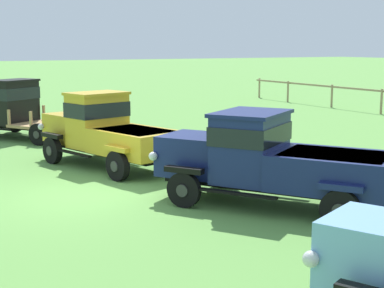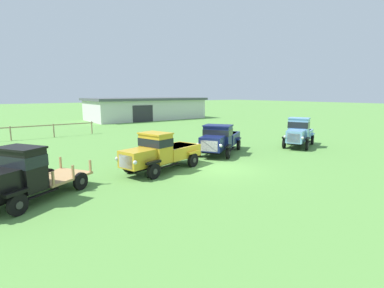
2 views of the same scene
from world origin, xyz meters
name	(u,v)px [view 2 (image 2 of 2)]	position (x,y,z in m)	size (l,w,h in m)	color
ground_plane	(221,168)	(0.00, 0.00, 0.00)	(240.00, 240.00, 0.00)	#5B9342
farm_shed	(146,108)	(11.68, 31.06, 1.72)	(18.36, 8.87, 3.40)	silver
vintage_truck_foreground_near	(18,176)	(-9.88, 0.44, 1.12)	(5.09, 4.04, 2.20)	black
vintage_truck_second_in_line	(160,152)	(-2.97, 1.60, 1.04)	(5.31, 2.99, 2.13)	black
vintage_truck_midrow_center	(219,139)	(2.74, 3.21, 1.05)	(5.34, 4.35, 2.05)	black
vintage_truck_far_side	(299,133)	(9.51, 1.48, 1.11)	(4.69, 3.23, 2.31)	black
oil_drum_beside_row	(158,149)	(-0.88, 5.46, 0.40)	(0.67, 0.67, 0.81)	gold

